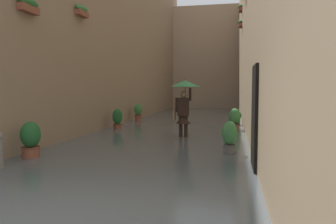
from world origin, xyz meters
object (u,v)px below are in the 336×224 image
at_px(potted_plant_near_right, 117,119).
at_px(potted_plant_far_left, 235,118).
at_px(person_wading, 184,97).
at_px(potted_plant_mid_left, 235,118).
at_px(potted_plant_near_left, 230,137).
at_px(potted_plant_far_right, 138,112).
at_px(potted_plant_mid_right, 31,140).

bearing_deg(potted_plant_near_right, potted_plant_far_left, -173.05).
height_order(person_wading, potted_plant_mid_left, person_wading).
relative_size(potted_plant_near_right, potted_plant_far_left, 0.97).
relative_size(person_wading, potted_plant_near_right, 2.29).
distance_m(potted_plant_near_left, potted_plant_far_right, 8.77).
xyz_separation_m(potted_plant_far_right, potted_plant_far_left, (-4.81, 2.51, -0.00)).
bearing_deg(potted_plant_mid_left, potted_plant_mid_right, 59.42).
xyz_separation_m(potted_plant_near_right, potted_plant_mid_right, (0.03, 5.79, 0.02)).
relative_size(potted_plant_near_right, potted_plant_mid_left, 1.24).
xyz_separation_m(person_wading, potted_plant_near_left, (-1.53, 2.45, -0.96)).
height_order(person_wading, potted_plant_far_right, person_wading).
xyz_separation_m(person_wading, potted_plant_far_left, (-1.69, -2.47, -0.92)).
xyz_separation_m(person_wading, potted_plant_near_right, (3.08, -1.89, -0.99)).
relative_size(potted_plant_far_left, potted_plant_mid_right, 1.00).
bearing_deg(potted_plant_mid_left, potted_plant_far_left, 88.40).
distance_m(potted_plant_near_left, potted_plant_mid_left, 6.78).
distance_m(person_wading, potted_plant_mid_left, 4.78).
xyz_separation_m(potted_plant_far_right, potted_plant_mid_left, (-4.86, 0.66, -0.13)).
xyz_separation_m(potted_plant_near_left, potted_plant_mid_right, (4.65, 1.45, -0.00)).
bearing_deg(potted_plant_near_right, potted_plant_near_left, 136.77).
relative_size(person_wading, potted_plant_far_right, 2.13).
distance_m(person_wading, potted_plant_near_left, 3.04).
height_order(person_wading, potted_plant_mid_right, person_wading).
xyz_separation_m(potted_plant_near_right, potted_plant_mid_left, (-4.83, -2.44, -0.06)).
distance_m(potted_plant_near_right, potted_plant_far_right, 3.10).
height_order(potted_plant_far_left, potted_plant_mid_right, potted_plant_far_left).
bearing_deg(potted_plant_far_right, potted_plant_near_left, 121.99).
height_order(potted_plant_mid_left, potted_plant_mid_right, potted_plant_mid_right).
height_order(potted_plant_near_right, potted_plant_mid_left, potted_plant_near_right).
relative_size(potted_plant_far_right, potted_plant_mid_left, 1.33).
height_order(person_wading, potted_plant_near_right, person_wading).
distance_m(person_wading, potted_plant_near_right, 3.75).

